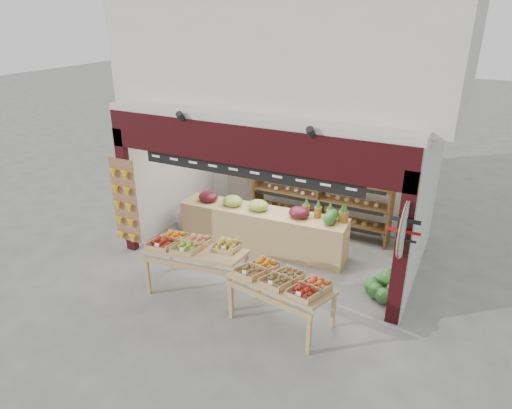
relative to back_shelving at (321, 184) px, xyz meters
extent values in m
plane|color=slate|center=(-0.52, -1.58, -1.17)|extent=(60.00, 60.00, 0.00)
cube|color=beige|center=(-0.52, 0.71, 0.33)|extent=(5.76, 0.18, 3.00)
cube|color=beige|center=(-3.31, -0.98, 0.33)|extent=(0.18, 3.38, 3.00)
cube|color=beige|center=(2.27, -0.98, 0.33)|extent=(0.18, 3.38, 3.00)
cube|color=beige|center=(-0.52, -0.98, 1.89)|extent=(5.76, 3.38, 0.12)
cube|color=beige|center=(-0.52, 0.12, 3.03)|extent=(6.36, 4.60, 2.40)
cube|color=black|center=(-0.52, -2.63, 1.48)|extent=(5.70, 0.14, 0.70)
cube|color=black|center=(-3.27, -2.63, 0.16)|extent=(0.22, 0.14, 2.65)
cube|color=black|center=(2.23, -2.63, 0.16)|extent=(0.22, 0.14, 2.65)
cube|color=black|center=(-0.52, -2.60, 1.03)|extent=(4.20, 0.05, 0.26)
cylinder|color=white|center=(-0.42, -2.53, 1.28)|extent=(0.34, 0.05, 0.34)
cube|color=#8A5D3E|center=(-3.25, -2.72, -0.02)|extent=(0.60, 0.04, 1.80)
cylinder|color=#A7D3BB|center=(2.23, -2.72, 0.58)|extent=(0.04, 0.90, 0.90)
cylinder|color=maroon|center=(2.23, -2.74, 0.58)|extent=(0.01, 0.92, 0.92)
cube|color=brown|center=(-1.57, 0.00, -0.33)|extent=(0.05, 0.52, 1.67)
cube|color=brown|center=(0.00, 0.00, -0.33)|extent=(0.05, 0.52, 1.67)
cube|color=brown|center=(1.57, 0.00, -0.33)|extent=(0.05, 0.52, 1.67)
cube|color=brown|center=(0.00, 0.00, -0.80)|extent=(3.14, 0.52, 0.04)
cube|color=brown|center=(0.00, 0.00, -0.33)|extent=(3.14, 0.52, 0.04)
cube|color=brown|center=(0.00, 0.00, 0.14)|extent=(3.14, 0.52, 0.04)
cube|color=brown|center=(0.00, 0.00, 0.51)|extent=(3.14, 0.52, 0.04)
cone|color=olive|center=(-1.26, 0.00, 0.65)|extent=(0.32, 0.32, 0.28)
cone|color=olive|center=(-0.42, 0.00, 0.65)|extent=(0.32, 0.32, 0.28)
cone|color=olive|center=(0.42, 0.00, 0.65)|extent=(0.32, 0.32, 0.28)
cone|color=olive|center=(1.26, 0.00, 0.65)|extent=(0.32, 0.32, 0.28)
cube|color=silver|center=(-2.12, 0.31, -0.36)|extent=(0.71, 0.71, 1.61)
cube|color=beige|center=(-2.77, -1.21, -0.98)|extent=(0.44, 0.34, 0.36)
cube|color=beige|center=(-2.72, -1.21, -0.65)|extent=(0.40, 0.32, 0.30)
cube|color=#124418|center=(-2.21, -1.28, -1.01)|extent=(0.42, 0.32, 0.30)
cube|color=beige|center=(-2.23, -0.88, -1.02)|extent=(0.38, 0.30, 0.28)
cube|color=tan|center=(-0.78, -1.36, -0.72)|extent=(3.60, 0.89, 0.89)
ellipsoid|color=#59141E|center=(-2.07, -1.44, -0.17)|extent=(0.44, 0.40, 0.24)
ellipsoid|color=#8CB23F|center=(-1.48, -1.40, -0.17)|extent=(0.44, 0.40, 0.24)
ellipsoid|color=#8CB23F|center=(-0.88, -1.37, -0.17)|extent=(0.44, 0.40, 0.24)
ellipsoid|color=#59141E|center=(0.01, -1.32, -0.17)|extent=(0.44, 0.40, 0.24)
cylinder|color=olive|center=(0.10, -1.17, -0.16)|extent=(0.15, 0.15, 0.22)
cylinder|color=olive|center=(0.35, -1.15, -0.16)|extent=(0.15, 0.15, 0.22)
cylinder|color=olive|center=(0.60, -1.14, -0.16)|extent=(0.15, 0.15, 0.22)
cylinder|color=olive|center=(0.84, -1.12, -0.16)|extent=(0.15, 0.15, 0.22)
cylinder|color=olive|center=(0.89, -1.12, -0.16)|extent=(0.15, 0.15, 0.22)
cube|color=tan|center=(-1.16, -3.27, -0.37)|extent=(1.82, 1.18, 0.25)
cube|color=tan|center=(-1.88, -3.80, -0.82)|extent=(0.07, 0.07, 0.70)
cube|color=tan|center=(-0.31, -3.57, -0.82)|extent=(0.07, 0.07, 0.70)
cube|color=tan|center=(-2.00, -2.97, -0.82)|extent=(0.07, 0.07, 0.70)
cube|color=tan|center=(-0.43, -2.74, -0.82)|extent=(0.07, 0.07, 0.70)
cube|color=tan|center=(0.59, -3.48, -0.42)|extent=(1.72, 1.13, 0.24)
cube|color=tan|center=(-0.20, -3.74, -0.84)|extent=(0.07, 0.07, 0.65)
cube|color=tan|center=(1.26, -3.98, -0.84)|extent=(0.07, 0.07, 0.65)
cube|color=tan|center=(-0.07, -2.98, -0.84)|extent=(0.07, 0.07, 0.65)
cube|color=tan|center=(1.38, -3.22, -0.84)|extent=(0.07, 0.07, 0.65)
sphere|color=#184818|center=(1.82, -2.08, -1.02)|extent=(0.29, 0.29, 0.29)
sphere|color=#184818|center=(2.13, -2.08, -1.02)|extent=(0.29, 0.29, 0.29)
sphere|color=#184818|center=(1.82, -1.77, -1.02)|extent=(0.29, 0.29, 0.29)
sphere|color=#184818|center=(2.13, -1.77, -1.02)|extent=(0.29, 0.29, 0.29)
sphere|color=#184818|center=(1.98, -1.93, -0.76)|extent=(0.29, 0.29, 0.29)
sphere|color=#184818|center=(1.98, -2.19, -1.02)|extent=(0.29, 0.29, 0.29)
sphere|color=#184818|center=(1.72, -1.93, -1.02)|extent=(0.29, 0.29, 0.29)
camera|label=1|loc=(3.00, -9.16, 3.62)|focal=32.00mm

